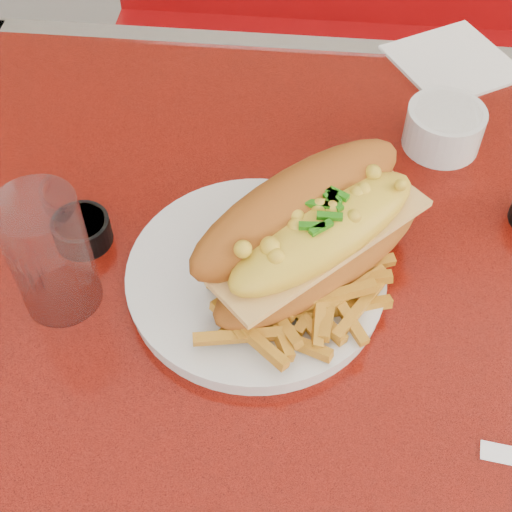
# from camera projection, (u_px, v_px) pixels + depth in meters

# --- Properties ---
(diner_table) EXTENTS (1.23, 0.83, 0.77)m
(diner_table) POSITION_uv_depth(u_px,v_px,m) (453.00, 401.00, 0.77)
(diner_table) COLOR red
(diner_table) RESTS_ON ground
(booth_bench_far) EXTENTS (1.20, 0.51, 0.90)m
(booth_bench_far) POSITION_uv_depth(u_px,v_px,m) (393.00, 131.00, 1.52)
(booth_bench_far) COLOR maroon
(booth_bench_far) RESTS_ON ground
(dinner_plate) EXTENTS (0.28, 0.28, 0.02)m
(dinner_plate) POSITION_uv_depth(u_px,v_px,m) (256.00, 277.00, 0.66)
(dinner_plate) COLOR silver
(dinner_plate) RESTS_ON diner_table
(mac_hoagie) EXTENTS (0.25, 0.25, 0.10)m
(mac_hoagie) POSITION_uv_depth(u_px,v_px,m) (314.00, 231.00, 0.62)
(mac_hoagie) COLOR #9F5419
(mac_hoagie) RESTS_ON dinner_plate
(fries_pile) EXTENTS (0.13, 0.12, 0.04)m
(fries_pile) POSITION_uv_depth(u_px,v_px,m) (306.00, 297.00, 0.61)
(fries_pile) COLOR gold
(fries_pile) RESTS_ON dinner_plate
(fork) EXTENTS (0.03, 0.14, 0.00)m
(fork) POSITION_uv_depth(u_px,v_px,m) (315.00, 279.00, 0.65)
(fork) COLOR silver
(fork) RESTS_ON dinner_plate
(gravy_ramekin) EXTENTS (0.10, 0.10, 0.05)m
(gravy_ramekin) POSITION_uv_depth(u_px,v_px,m) (444.00, 127.00, 0.77)
(gravy_ramekin) COLOR silver
(gravy_ramekin) RESTS_ON diner_table
(sauce_cup_left) EXTENTS (0.07, 0.07, 0.03)m
(sauce_cup_left) POSITION_uv_depth(u_px,v_px,m) (82.00, 230.00, 0.69)
(sauce_cup_left) COLOR black
(sauce_cup_left) RESTS_ON diner_table
(water_tumbler) EXTENTS (0.09, 0.09, 0.12)m
(water_tumbler) POSITION_uv_depth(u_px,v_px,m) (50.00, 254.00, 0.61)
(water_tumbler) COLOR silver
(water_tumbler) RESTS_ON diner_table
(paper_napkin) EXTENTS (0.18, 0.18, 0.00)m
(paper_napkin) POSITION_uv_depth(u_px,v_px,m) (453.00, 62.00, 0.88)
(paper_napkin) COLOR white
(paper_napkin) RESTS_ON diner_table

